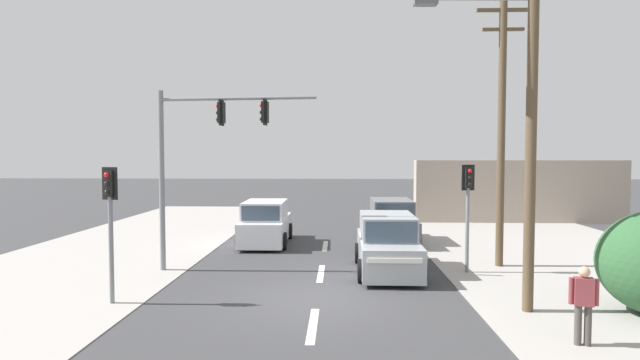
{
  "coord_description": "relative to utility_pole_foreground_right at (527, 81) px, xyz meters",
  "views": [
    {
      "loc": [
        0.59,
        -13.13,
        3.85
      ],
      "look_at": [
        -0.07,
        4.0,
        3.02
      ],
      "focal_mm": 28.0,
      "sensor_mm": 36.0,
      "label": 1
    }
  ],
  "objects": [
    {
      "name": "ground_plane",
      "position": [
        -5.12,
        0.82,
        -5.65
      ],
      "size": [
        140.0,
        140.0,
        0.0
      ],
      "primitive_type": "plane",
      "color": "#3A3A3D"
    },
    {
      "name": "lane_dash_near",
      "position": [
        -5.12,
        -1.18,
        -5.65
      ],
      "size": [
        0.2,
        2.4,
        0.01
      ],
      "primitive_type": "cube",
      "color": "silver",
      "rests_on": "ground"
    },
    {
      "name": "lane_dash_mid",
      "position": [
        -5.12,
        3.82,
        -5.65
      ],
      "size": [
        0.2,
        2.4,
        0.01
      ],
      "primitive_type": "cube",
      "color": "silver",
      "rests_on": "ground"
    },
    {
      "name": "lane_dash_far",
      "position": [
        -5.12,
        8.82,
        -5.65
      ],
      "size": [
        0.2,
        2.4,
        0.01
      ],
      "primitive_type": "cube",
      "color": "silver",
      "rests_on": "ground"
    },
    {
      "name": "kerb_right_verge",
      "position": [
        3.88,
        2.82,
        -5.64
      ],
      "size": [
        10.0,
        44.0,
        0.02
      ],
      "primitive_type": "cube",
      "color": "#A39E99",
      "rests_on": "ground"
    },
    {
      "name": "kerb_left_verge",
      "position": [
        -13.62,
        4.82,
        -5.64
      ],
      "size": [
        8.0,
        40.0,
        0.02
      ],
      "primitive_type": "cube",
      "color": "#A39E99",
      "rests_on": "ground"
    },
    {
      "name": "utility_pole_foreground_right",
      "position": [
        0.0,
        0.0,
        0.0
      ],
      "size": [
        3.78,
        0.4,
        10.57
      ],
      "color": "brown",
      "rests_on": "ground"
    },
    {
      "name": "utility_pole_midground_right",
      "position": [
        1.04,
        5.1,
        -0.79
      ],
      "size": [
        1.8,
        0.26,
        9.25
      ],
      "color": "brown",
      "rests_on": "ground"
    },
    {
      "name": "traffic_signal_mast",
      "position": [
        -9.14,
        3.93,
        -1.51
      ],
      "size": [
        5.27,
        0.64,
        6.0
      ],
      "color": "slate",
      "rests_on": "ground"
    },
    {
      "name": "pedestal_signal_right_kerb",
      "position": [
        -0.32,
        4.09,
        -3.24
      ],
      "size": [
        0.44,
        0.31,
        3.56
      ],
      "color": "slate",
      "rests_on": "ground"
    },
    {
      "name": "pedestal_signal_left_kerb",
      "position": [
        -10.43,
        0.26,
        -3.24
      ],
      "size": [
        0.44,
        0.31,
        3.56
      ],
      "color": "slate",
      "rests_on": "ground"
    },
    {
      "name": "shopfront_wall_far",
      "position": [
        5.88,
        16.82,
        -3.85
      ],
      "size": [
        12.0,
        1.0,
        3.6
      ],
      "primitive_type": "cube",
      "color": "#A39384",
      "rests_on": "ground"
    },
    {
      "name": "suv_receding_far",
      "position": [
        -2.93,
        4.15,
        -4.77
      ],
      "size": [
        2.07,
        4.55,
        1.9
      ],
      "color": "#A3A8AD",
      "rests_on": "ground"
    },
    {
      "name": "suv_kerbside_parked",
      "position": [
        -7.73,
        9.19,
        -4.77
      ],
      "size": [
        2.11,
        4.56,
        1.9
      ],
      "color": "silver",
      "rests_on": "ground"
    },
    {
      "name": "suv_crossing_left",
      "position": [
        -2.18,
        9.88,
        -4.77
      ],
      "size": [
        2.11,
        4.56,
        1.9
      ],
      "color": "slate",
      "rests_on": "ground"
    },
    {
      "name": "pedestrian_at_kerb",
      "position": [
        0.4,
        -2.21,
        -4.73
      ],
      "size": [
        0.55,
        0.3,
        1.63
      ],
      "color": "#47423D",
      "rests_on": "ground"
    }
  ]
}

